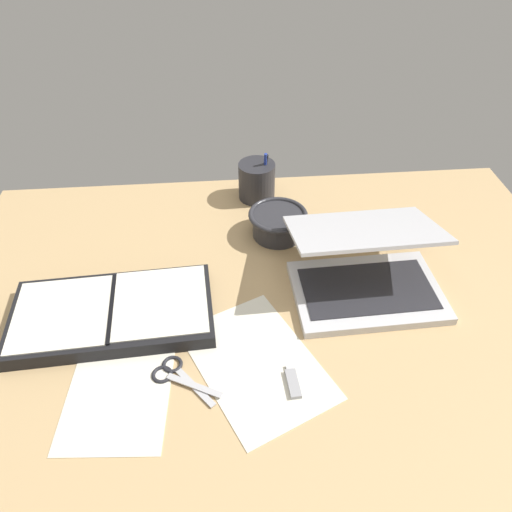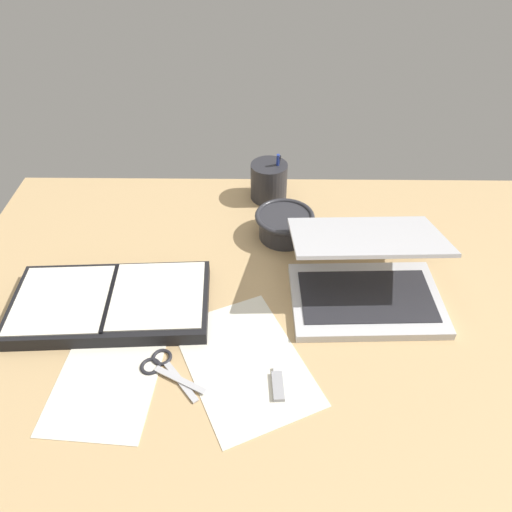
{
  "view_description": "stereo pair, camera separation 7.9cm",
  "coord_description": "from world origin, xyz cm",
  "views": [
    {
      "loc": [
        -10.05,
        -72.15,
        78.6
      ],
      "look_at": [
        -3.05,
        8.14,
        9.0
      ],
      "focal_mm": 35.0,
      "sensor_mm": 36.0,
      "label": 1
    },
    {
      "loc": [
        -2.13,
        -72.45,
        78.6
      ],
      "look_at": [
        -3.05,
        8.14,
        9.0
      ],
      "focal_mm": 35.0,
      "sensor_mm": 36.0,
      "label": 2
    }
  ],
  "objects": [
    {
      "name": "paper_sheet_front",
      "position": [
        -4.93,
        -14.56,
        2.08
      ],
      "size": [
        30.77,
        35.37,
        0.16
      ],
      "primitive_type": "cube",
      "rotation": [
        0.0,
        0.0,
        0.43
      ],
      "color": "silver",
      "rests_on": "desk_top"
    },
    {
      "name": "desk_top",
      "position": [
        0.0,
        0.0,
        1.0
      ],
      "size": [
        140.0,
        100.0,
        2.0
      ],
      "primitive_type": "cube",
      "color": "tan",
      "rests_on": "ground"
    },
    {
      "name": "bowl",
      "position": [
        3.64,
        23.95,
        5.62
      ],
      "size": [
        14.37,
        14.37,
        6.55
      ],
      "color": "#2D2D33",
      "rests_on": "desk_top"
    },
    {
      "name": "paper_sheet_beside_planner",
      "position": [
        -29.89,
        -17.49,
        2.08
      ],
      "size": [
        20.05,
        28.24,
        0.16
      ],
      "primitive_type": "cube",
      "rotation": [
        0.0,
        0.0,
        -0.07
      ],
      "color": "silver",
      "rests_on": "desk_top"
    },
    {
      "name": "scissors",
      "position": [
        -20.21,
        -15.89,
        2.34
      ],
      "size": [
        12.96,
        11.86,
        0.8
      ],
      "rotation": [
        0.0,
        0.0,
        -0.69
      ],
      "color": "#B7B7BC",
      "rests_on": "desk_top"
    },
    {
      "name": "usb_drive",
      "position": [
        1.2,
        -19.86,
        2.5
      ],
      "size": [
        2.36,
        7.28,
        1.0
      ],
      "rotation": [
        0.0,
        0.0,
        0.06
      ],
      "color": "#99999E",
      "rests_on": "desk_top"
    },
    {
      "name": "planner",
      "position": [
        -33.01,
        -0.95,
        3.71
      ],
      "size": [
        41.27,
        23.36,
        3.61
      ],
      "rotation": [
        0.0,
        0.0,
        0.05
      ],
      "color": "black",
      "rests_on": "desk_top"
    },
    {
      "name": "pen_cup",
      "position": [
        -0.46,
        40.9,
        7.08
      ],
      "size": [
        9.69,
        9.69,
        13.51
      ],
      "color": "#28282D",
      "rests_on": "desk_top"
    },
    {
      "name": "laptop",
      "position": [
        20.14,
        4.05,
        6.85
      ],
      "size": [
        32.2,
        29.49,
        15.38
      ],
      "rotation": [
        0.0,
        0.0,
        0.03
      ],
      "color": "silver",
      "rests_on": "desk_top"
    }
  ]
}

